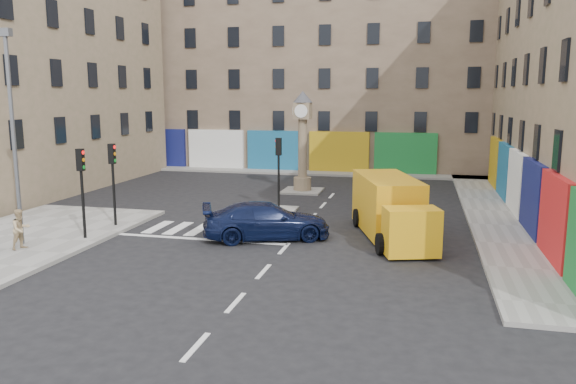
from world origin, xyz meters
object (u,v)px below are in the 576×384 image
(clock_pillar, at_px, (303,135))
(navy_sedan, at_px, (266,221))
(traffic_light_island, at_px, (279,162))
(lamp_post, at_px, (13,127))
(traffic_light_left_near, at_px, (82,179))
(pedestrian_tan, at_px, (21,229))
(traffic_light_left_far, at_px, (113,171))
(yellow_van, at_px, (391,208))

(clock_pillar, relative_size, navy_sedan, 1.15)
(traffic_light_island, height_order, lamp_post, lamp_post)
(traffic_light_left_near, distance_m, lamp_post, 3.21)
(pedestrian_tan, bearing_deg, lamp_post, 56.85)
(traffic_light_left_near, xyz_separation_m, traffic_light_island, (6.30, 7.80, -0.03))
(traffic_light_left_far, xyz_separation_m, pedestrian_tan, (-1.39, -4.46, -1.69))
(clock_pillar, relative_size, yellow_van, 0.85)
(navy_sedan, bearing_deg, lamp_post, 88.92)
(traffic_light_left_near, xyz_separation_m, traffic_light_left_far, (0.00, 2.40, 0.00))
(traffic_light_left_near, xyz_separation_m, navy_sedan, (7.20, 2.15, -1.85))
(clock_pillar, xyz_separation_m, yellow_van, (5.96, -10.14, -2.31))
(pedestrian_tan, bearing_deg, traffic_light_left_far, 1.66)
(yellow_van, height_order, pedestrian_tan, yellow_van)
(traffic_light_island, relative_size, navy_sedan, 0.70)
(yellow_van, bearing_deg, traffic_light_left_far, 168.41)
(yellow_van, bearing_deg, pedestrian_tan, -174.72)
(traffic_light_left_near, relative_size, traffic_light_left_far, 1.00)
(clock_pillar, bearing_deg, lamp_post, -118.35)
(traffic_light_left_far, height_order, yellow_van, traffic_light_left_far)
(traffic_light_left_near, bearing_deg, pedestrian_tan, -123.97)
(traffic_light_left_near, xyz_separation_m, yellow_van, (12.26, 3.66, -1.38))
(lamp_post, relative_size, navy_sedan, 1.56)
(traffic_light_island, distance_m, navy_sedan, 6.00)
(lamp_post, distance_m, pedestrian_tan, 3.95)
(traffic_light_island, height_order, pedestrian_tan, traffic_light_island)
(traffic_light_left_near, xyz_separation_m, lamp_post, (-1.90, -1.40, 2.17))
(traffic_light_island, bearing_deg, traffic_light_left_near, -128.93)
(traffic_light_island, bearing_deg, pedestrian_tan, -127.94)
(traffic_light_left_far, height_order, lamp_post, lamp_post)
(traffic_light_left_far, distance_m, navy_sedan, 7.44)
(traffic_light_left_near, bearing_deg, lamp_post, -143.62)
(pedestrian_tan, bearing_deg, traffic_light_left_near, -15.03)
(clock_pillar, xyz_separation_m, pedestrian_tan, (-7.69, -15.85, -2.62))
(navy_sedan, bearing_deg, traffic_light_left_far, 65.63)
(clock_pillar, distance_m, navy_sedan, 12.01)
(lamp_post, xyz_separation_m, clock_pillar, (8.20, 15.20, -1.24))
(yellow_van, bearing_deg, navy_sedan, 179.16)
(traffic_light_left_near, height_order, navy_sedan, traffic_light_left_near)
(traffic_light_left_far, xyz_separation_m, traffic_light_island, (6.30, 5.40, -0.03))
(clock_pillar, xyz_separation_m, navy_sedan, (0.90, -11.65, -2.78))
(traffic_light_island, relative_size, yellow_van, 0.52)
(traffic_light_left_far, height_order, traffic_light_island, traffic_light_left_far)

